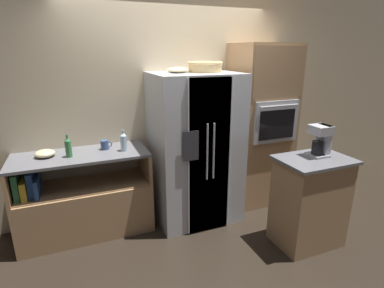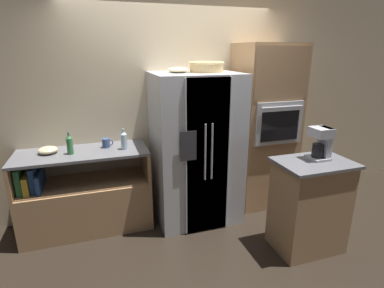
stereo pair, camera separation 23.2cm
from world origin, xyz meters
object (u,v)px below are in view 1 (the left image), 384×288
at_px(bottle_short, 124,141).
at_px(coffee_maker, 321,139).
at_px(wall_oven, 260,126).
at_px(refrigerator, 195,148).
at_px(wicker_basket, 205,66).
at_px(mixing_bowl, 45,153).
at_px(bottle_tall, 68,147).
at_px(fruit_bowl, 177,70).
at_px(mug, 105,145).

bearing_deg(bottle_short, coffee_maker, -28.82).
xyz_separation_m(wall_oven, coffee_maker, (0.01, -1.03, 0.09)).
relative_size(refrigerator, coffee_maker, 5.49).
bearing_deg(wicker_basket, mixing_bowl, 176.05).
xyz_separation_m(refrigerator, bottle_tall, (-1.39, 0.07, 0.16)).
bearing_deg(fruit_bowl, wicker_basket, -2.09).
xyz_separation_m(fruit_bowl, mug, (-0.82, 0.13, -0.80)).
bearing_deg(coffee_maker, bottle_tall, 157.01).
distance_m(wall_oven, coffee_maker, 1.04).
bearing_deg(coffee_maker, bottle_short, 151.18).
bearing_deg(bottle_short, wall_oven, 1.25).
relative_size(bottle_short, mixing_bowl, 1.18).
bearing_deg(mixing_bowl, bottle_tall, -22.36).
height_order(wall_oven, coffee_maker, wall_oven).
height_order(bottle_short, mug, bottle_short).
bearing_deg(fruit_bowl, refrigerator, -15.70).
relative_size(mug, coffee_maker, 0.39).
height_order(fruit_bowl, bottle_short, fruit_bowl).
height_order(refrigerator, mug, refrigerator).
xyz_separation_m(wicker_basket, mug, (-1.15, 0.14, -0.83)).
height_order(bottle_tall, mug, bottle_tall).
xyz_separation_m(refrigerator, coffee_maker, (0.98, -0.94, 0.26)).
xyz_separation_m(wicker_basket, bottle_short, (-0.96, 0.01, -0.78)).
bearing_deg(coffee_maker, wicker_basket, 130.75).
xyz_separation_m(refrigerator, mug, (-1.01, 0.19, 0.11)).
bearing_deg(bottle_short, fruit_bowl, -0.17).
xyz_separation_m(bottle_tall, mug, (0.37, 0.12, -0.05)).
bearing_deg(coffee_maker, fruit_bowl, 139.77).
relative_size(refrigerator, wall_oven, 0.85).
bearing_deg(coffee_maker, mixing_bowl, 157.06).
height_order(fruit_bowl, coffee_maker, fruit_bowl).
bearing_deg(mug, wicker_basket, -7.14).
height_order(mug, mixing_bowl, mug).
relative_size(refrigerator, wicker_basket, 4.44).
bearing_deg(wall_oven, bottle_tall, -179.33).
height_order(bottle_short, coffee_maker, coffee_maker).
relative_size(fruit_bowl, coffee_maker, 0.74).
bearing_deg(refrigerator, wicker_basket, 17.21).
bearing_deg(refrigerator, bottle_tall, 177.21).
relative_size(bottle_tall, mixing_bowl, 1.19).
bearing_deg(mug, bottle_short, -34.67).
distance_m(wall_oven, mug, 1.99).
distance_m(mixing_bowl, coffee_maker, 2.83).
distance_m(refrigerator, bottle_short, 0.84).
xyz_separation_m(mixing_bowl, coffee_maker, (2.60, -1.10, 0.16)).
relative_size(mug, mixing_bowl, 0.62).
relative_size(wall_oven, coffee_maker, 6.49).
relative_size(fruit_bowl, mug, 1.90).
height_order(refrigerator, wicker_basket, wicker_basket).
distance_m(wall_oven, fruit_bowl, 1.38).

